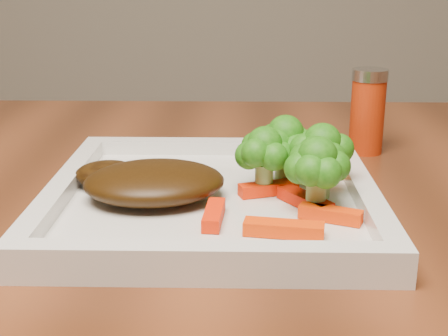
{
  "coord_description": "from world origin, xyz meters",
  "views": [
    {
      "loc": [
        0.05,
        -0.53,
        0.95
      ],
      "look_at": [
        0.04,
        -0.04,
        0.79
      ],
      "focal_mm": 50.0,
      "sensor_mm": 36.0,
      "label": 1
    }
  ],
  "objects": [
    {
      "name": "plate",
      "position": [
        0.03,
        -0.04,
        0.76
      ],
      "size": [
        0.27,
        0.27,
        0.01
      ],
      "primitive_type": "cube",
      "color": "silver",
      "rests_on": "dining_table"
    },
    {
      "name": "steak",
      "position": [
        -0.02,
        -0.05,
        0.78
      ],
      "size": [
        0.13,
        0.11,
        0.03
      ],
      "primitive_type": "ellipsoid",
      "rotation": [
        0.0,
        0.0,
        0.14
      ],
      "color": "#372108",
      "rests_on": "plate"
    },
    {
      "name": "broccoli_0",
      "position": [
        0.09,
        -0.01,
        0.8
      ],
      "size": [
        0.06,
        0.06,
        0.07
      ],
      "primitive_type": null,
      "rotation": [
        0.0,
        0.0,
        0.07
      ],
      "color": "#2F6110",
      "rests_on": "plate"
    },
    {
      "name": "broccoli_1",
      "position": [
        0.12,
        -0.04,
        0.79
      ],
      "size": [
        0.08,
        0.08,
        0.06
      ],
      "primitive_type": null,
      "rotation": [
        0.0,
        0.0,
        -0.38
      ],
      "color": "#1B7613",
      "rests_on": "plate"
    },
    {
      "name": "broccoli_2",
      "position": [
        0.11,
        -0.07,
        0.79
      ],
      "size": [
        0.07,
        0.07,
        0.06
      ],
      "primitive_type": null,
      "rotation": [
        0.0,
        0.0,
        -0.25
      ],
      "color": "#1F6911",
      "rests_on": "plate"
    },
    {
      "name": "broccoli_3",
      "position": [
        0.07,
        -0.03,
        0.79
      ],
      "size": [
        0.07,
        0.07,
        0.06
      ],
      "primitive_type": null,
      "rotation": [
        0.0,
        0.0,
        0.43
      ],
      "color": "#185B0F",
      "rests_on": "plate"
    },
    {
      "name": "carrot_0",
      "position": [
        0.08,
        -0.12,
        0.77
      ],
      "size": [
        0.06,
        0.02,
        0.01
      ],
      "primitive_type": "cube",
      "rotation": [
        0.0,
        0.0,
        -0.16
      ],
      "color": "#F43A03",
      "rests_on": "plate"
    },
    {
      "name": "carrot_1",
      "position": [
        0.12,
        -0.09,
        0.77
      ],
      "size": [
        0.05,
        0.03,
        0.01
      ],
      "primitive_type": "cube",
      "rotation": [
        0.0,
        0.0,
        -0.4
      ],
      "color": "#EE3603",
      "rests_on": "plate"
    },
    {
      "name": "carrot_2",
      "position": [
        0.03,
        -0.09,
        0.77
      ],
      "size": [
        0.02,
        0.05,
        0.01
      ],
      "primitive_type": "cube",
      "rotation": [
        0.0,
        0.0,
        1.49
      ],
      "color": "red",
      "rests_on": "plate"
    },
    {
      "name": "carrot_3",
      "position": [
        0.13,
        0.01,
        0.77
      ],
      "size": [
        0.05,
        0.02,
        0.01
      ],
      "primitive_type": "cube",
      "rotation": [
        0.0,
        0.0,
        -0.09
      ],
      "color": "#CA4503",
      "rests_on": "plate"
    },
    {
      "name": "carrot_5",
      "position": [
        0.11,
        -0.06,
        0.77
      ],
      "size": [
        0.04,
        0.05,
        0.01
      ],
      "primitive_type": "cube",
      "rotation": [
        0.0,
        0.0,
        -0.97
      ],
      "color": "red",
      "rests_on": "plate"
    },
    {
      "name": "carrot_6",
      "position": [
        0.08,
        -0.03,
        0.77
      ],
      "size": [
        0.05,
        0.03,
        0.01
      ],
      "primitive_type": "cube",
      "rotation": [
        0.0,
        0.0,
        0.33
      ],
      "color": "#F92804",
      "rests_on": "plate"
    },
    {
      "name": "spice_shaker",
      "position": [
        0.19,
        0.13,
        0.8
      ],
      "size": [
        0.04,
        0.04,
        0.09
      ],
      "primitive_type": "cylinder",
      "rotation": [
        0.0,
        0.0,
        0.18
      ],
      "color": "#A52809",
      "rests_on": "dining_table"
    }
  ]
}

